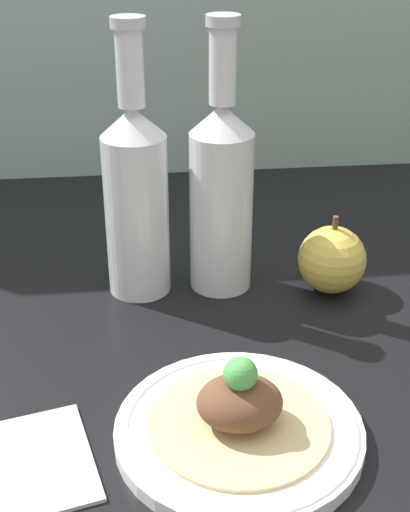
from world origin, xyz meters
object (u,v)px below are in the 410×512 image
plate (239,429)px  apple (332,260)px  cider_bottle_left (136,194)px  cider_bottle_right (221,191)px  plated_food (240,407)px

plate → apple: 30.28cm
apple → cider_bottle_left: bearing=172.8°
cider_bottle_right → apple: bearing=-12.5°
plated_food → cider_bottle_right: size_ratio=0.51×
plate → cider_bottle_left: size_ratio=0.69×
plated_food → cider_bottle_right: cider_bottle_right is taller
plate → plated_food: (0.00, 0.00, 2.69)cm
plated_food → cider_bottle_left: cider_bottle_left is taller
plate → plated_food: size_ratio=1.37×
plated_food → plate: bearing=180.0°
cider_bottle_left → plated_food: bearing=-74.0°
plate → cider_bottle_left: cider_bottle_left is taller
cider_bottle_right → plated_food: bearing=-93.9°
plated_food → cider_bottle_left: 31.33cm
apple → cider_bottle_right: bearing=167.5°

